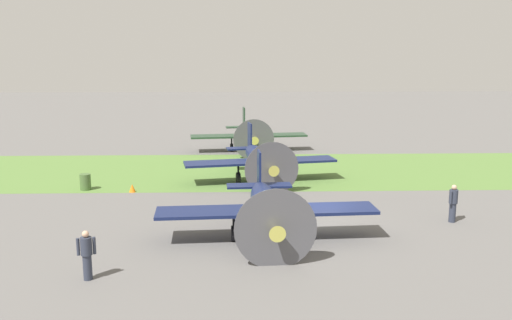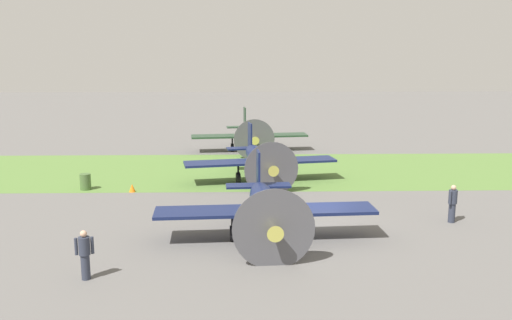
# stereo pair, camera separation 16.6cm
# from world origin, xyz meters

# --- Properties ---
(ground_plane) EXTENTS (160.00, 160.00, 0.00)m
(ground_plane) POSITION_xyz_m (0.00, 0.00, 0.00)
(ground_plane) COLOR #605E5B
(grass_verge) EXTENTS (120.00, 11.00, 0.01)m
(grass_verge) POSITION_xyz_m (0.00, -12.24, 0.00)
(grass_verge) COLOR #567A38
(grass_verge) RESTS_ON ground
(airplane_lead) EXTENTS (9.07, 7.17, 3.23)m
(airplane_lead) POSITION_xyz_m (2.19, 0.71, 1.35)
(airplane_lead) COLOR #141E47
(airplane_lead) RESTS_ON ground
(airplane_wingman) EXTENTS (9.07, 7.23, 3.21)m
(airplane_wingman) POSITION_xyz_m (2.09, -9.39, 1.34)
(airplane_wingman) COLOR #141E47
(airplane_wingman) RESTS_ON ground
(airplane_trail) EXTENTS (8.97, 7.11, 3.18)m
(airplane_trail) POSITION_xyz_m (2.58, -19.42, 1.33)
(airplane_trail) COLOR #233D28
(airplane_trail) RESTS_ON ground
(ground_crew_chief) EXTENTS (0.49, 0.46, 1.73)m
(ground_crew_chief) POSITION_xyz_m (-6.31, -1.09, 0.91)
(ground_crew_chief) COLOR #2D3342
(ground_crew_chief) RESTS_ON ground
(ground_crew_mechanic) EXTENTS (0.62, 0.38, 1.73)m
(ground_crew_mechanic) POSITION_xyz_m (8.44, 4.83, 0.91)
(ground_crew_mechanic) COLOR #2D3342
(ground_crew_mechanic) RESTS_ON ground
(fuel_drum) EXTENTS (0.60, 0.60, 0.90)m
(fuel_drum) POSITION_xyz_m (11.85, -7.49, 0.45)
(fuel_drum) COLOR #476633
(fuel_drum) RESTS_ON ground
(runway_marker_cone) EXTENTS (0.36, 0.36, 0.44)m
(runway_marker_cone) POSITION_xyz_m (9.16, -6.92, 0.22)
(runway_marker_cone) COLOR orange
(runway_marker_cone) RESTS_ON ground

